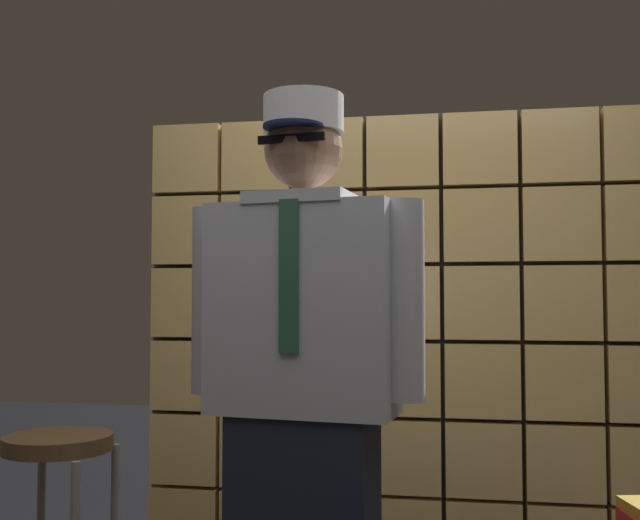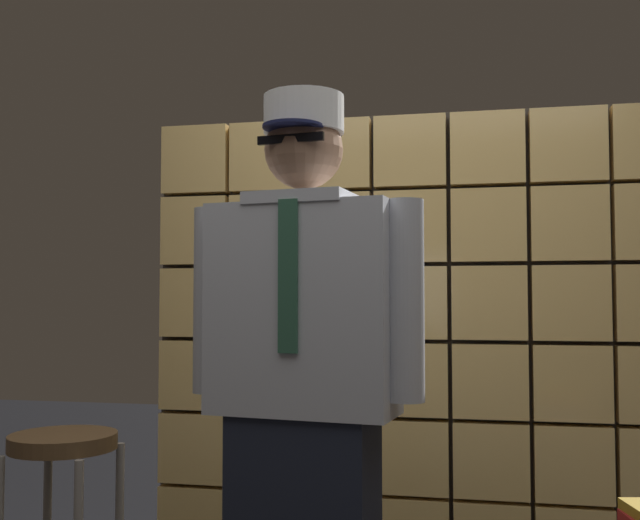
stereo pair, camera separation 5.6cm
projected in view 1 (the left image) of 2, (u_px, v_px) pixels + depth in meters
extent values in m
cube|color=#F2C672|center=(185.00, 448.00, 3.41)|extent=(0.32, 0.08, 0.32)
cube|color=#F2C672|center=(256.00, 451.00, 3.35)|extent=(0.32, 0.08, 0.32)
cube|color=#F2C672|center=(329.00, 454.00, 3.29)|extent=(0.32, 0.08, 0.32)
cube|color=#F2C672|center=(405.00, 456.00, 3.23)|extent=(0.32, 0.08, 0.32)
cube|color=#F2C672|center=(483.00, 459.00, 3.17)|extent=(0.32, 0.08, 0.32)
cube|color=#F2C672|center=(565.00, 462.00, 3.11)|extent=(0.32, 0.08, 0.32)
cube|color=#F2C672|center=(186.00, 375.00, 3.42)|extent=(0.32, 0.08, 0.32)
cube|color=#F2C672|center=(256.00, 376.00, 3.36)|extent=(0.32, 0.08, 0.32)
cube|color=#F2C672|center=(329.00, 378.00, 3.31)|extent=(0.32, 0.08, 0.32)
cube|color=#F2C672|center=(404.00, 379.00, 3.25)|extent=(0.32, 0.08, 0.32)
cube|color=#F2C672|center=(482.00, 381.00, 3.19)|extent=(0.32, 0.08, 0.32)
cube|color=#F2C672|center=(563.00, 382.00, 3.13)|extent=(0.32, 0.08, 0.32)
cube|color=#F2C672|center=(186.00, 302.00, 3.44)|extent=(0.32, 0.08, 0.32)
cube|color=#F2C672|center=(256.00, 303.00, 3.38)|extent=(0.32, 0.08, 0.32)
cube|color=#F2C672|center=(329.00, 303.00, 3.32)|extent=(0.32, 0.08, 0.32)
cube|color=#F2C672|center=(404.00, 303.00, 3.27)|extent=(0.32, 0.08, 0.32)
cube|color=#F2C672|center=(481.00, 303.00, 3.21)|extent=(0.32, 0.08, 0.32)
cube|color=#F2C672|center=(562.00, 303.00, 3.15)|extent=(0.32, 0.08, 0.32)
cube|color=#F2C672|center=(187.00, 231.00, 3.46)|extent=(0.32, 0.08, 0.32)
cube|color=#F2C672|center=(257.00, 229.00, 3.40)|extent=(0.32, 0.08, 0.32)
cube|color=#F2C672|center=(329.00, 228.00, 3.34)|extent=(0.32, 0.08, 0.32)
cube|color=#F2C672|center=(403.00, 227.00, 3.28)|extent=(0.32, 0.08, 0.32)
cube|color=#F2C672|center=(480.00, 226.00, 3.22)|extent=(0.32, 0.08, 0.32)
cube|color=#F2C672|center=(561.00, 224.00, 3.17)|extent=(0.32, 0.08, 0.32)
cube|color=#F2C672|center=(188.00, 159.00, 3.48)|extent=(0.32, 0.08, 0.32)
cube|color=#F2C672|center=(257.00, 157.00, 3.42)|extent=(0.32, 0.08, 0.32)
cube|color=#F2C672|center=(329.00, 155.00, 3.36)|extent=(0.32, 0.08, 0.32)
cube|color=#F2C672|center=(403.00, 152.00, 3.30)|extent=(0.32, 0.08, 0.32)
cube|color=#F2C672|center=(480.00, 149.00, 3.24)|extent=(0.32, 0.08, 0.32)
cube|color=#F2C672|center=(559.00, 147.00, 3.18)|extent=(0.32, 0.08, 0.32)
cube|color=#38332D|center=(405.00, 340.00, 3.31)|extent=(2.37, 0.02, 2.03)
cube|color=silver|center=(303.00, 308.00, 2.13)|extent=(0.56, 0.30, 0.60)
cube|color=#33664C|center=(289.00, 276.00, 2.02)|extent=(0.06, 0.02, 0.42)
cube|color=silver|center=(303.00, 201.00, 2.15)|extent=(0.32, 0.28, 0.04)
sphere|color=#A87A5B|center=(304.00, 150.00, 2.16)|extent=(0.23, 0.23, 0.23)
ellipsoid|color=black|center=(298.00, 160.00, 2.11)|extent=(0.16, 0.10, 0.10)
cube|color=black|center=(291.00, 138.00, 2.06)|extent=(0.20, 0.04, 0.02)
cylinder|color=#191E47|center=(293.00, 127.00, 2.08)|extent=(0.19, 0.19, 0.01)
cylinder|color=white|center=(304.00, 115.00, 2.16)|extent=(0.24, 0.24, 0.11)
cylinder|color=silver|center=(405.00, 300.00, 2.04)|extent=(0.12, 0.12, 0.56)
cylinder|color=silver|center=(210.00, 300.00, 2.23)|extent=(0.12, 0.12, 0.56)
cylinder|color=brown|center=(58.00, 443.00, 2.35)|extent=(0.34, 0.34, 0.05)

